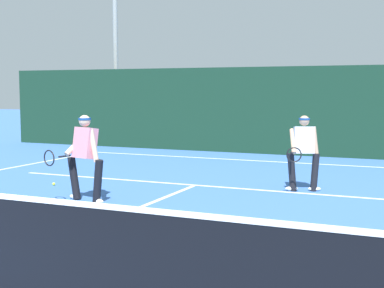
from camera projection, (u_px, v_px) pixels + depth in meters
The scene contains 8 objects.
court_line_baseline_far at pixel (256, 161), 15.90m from camera, with size 10.92×0.10×0.01m, color white.
court_line_service at pixel (195, 185), 11.86m from camera, with size 8.90×0.10×0.01m, color white.
court_line_centre at pixel (114, 218), 8.84m from camera, with size 0.10×6.40×0.01m, color white.
player_near at pixel (85, 154), 10.07m from camera, with size 1.02×0.89×1.59m.
player_far at pixel (304, 150), 11.10m from camera, with size 0.71×0.90×1.53m.
tennis_ball at pixel (54, 184), 11.82m from camera, with size 0.07×0.07×0.07m, color #D1E033.
back_fence_windscreen at pixel (273, 111), 17.37m from camera, with size 19.95×0.12×2.75m, color #143423.
light_pole at pixel (115, 34), 21.62m from camera, with size 0.55×0.44×6.76m.
Camera 1 is at (4.61, -4.26, 2.05)m, focal length 51.80 mm.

